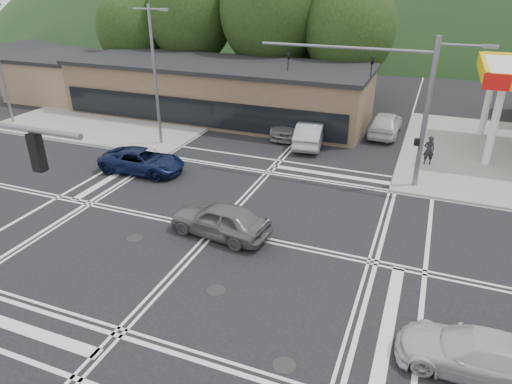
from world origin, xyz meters
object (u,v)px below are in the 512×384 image
(car_silver_east, at_px, (477,354))
(car_grey_center, at_px, (220,219))
(car_blue_west, at_px, (142,161))
(car_queue_b, at_px, (386,124))
(car_northbound, at_px, (292,122))
(car_queue_a, at_px, (310,133))
(pedestrian, at_px, (429,150))

(car_silver_east, bearing_deg, car_grey_center, -111.96)
(car_blue_west, height_order, car_queue_b, car_queue_b)
(car_silver_east, height_order, car_northbound, car_northbound)
(car_queue_b, bearing_deg, car_blue_west, 45.78)
(car_queue_a, bearing_deg, car_queue_b, -145.21)
(car_grey_center, distance_m, car_queue_b, 17.85)
(car_silver_east, distance_m, car_northbound, 22.61)
(car_queue_a, distance_m, car_northbound, 2.75)
(car_grey_center, distance_m, car_silver_east, 11.24)
(car_queue_a, xyz_separation_m, pedestrian, (7.67, -1.07, 0.22))
(car_blue_west, xyz_separation_m, pedestrian, (15.63, 7.11, 0.34))
(car_silver_east, relative_size, pedestrian, 2.60)
(car_grey_center, bearing_deg, car_queue_a, -175.83)
(car_blue_west, distance_m, car_northbound, 11.83)
(car_queue_a, bearing_deg, car_blue_west, 38.42)
(car_queue_a, bearing_deg, pedestrian, 164.73)
(car_queue_a, relative_size, car_queue_b, 0.99)
(car_queue_a, distance_m, car_queue_b, 6.07)
(car_grey_center, bearing_deg, car_queue_b, 170.18)
(car_queue_b, height_order, pedestrian, pedestrian)
(car_queue_a, relative_size, pedestrian, 2.80)
(car_northbound, xyz_separation_m, pedestrian, (9.58, -3.05, 0.21))
(car_queue_a, bearing_deg, car_northbound, -53.26)
(car_blue_west, relative_size, car_northbound, 0.88)
(car_blue_west, bearing_deg, car_northbound, -33.72)
(car_blue_west, distance_m, car_queue_b, 17.48)
(car_queue_b, bearing_deg, car_northbound, 19.35)
(car_northbound, bearing_deg, pedestrian, -23.65)
(car_silver_east, relative_size, car_queue_b, 0.92)
(car_grey_center, xyz_separation_m, car_silver_east, (10.38, -4.33, -0.12))
(car_queue_b, relative_size, pedestrian, 2.83)
(car_blue_west, bearing_deg, car_silver_east, -120.28)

